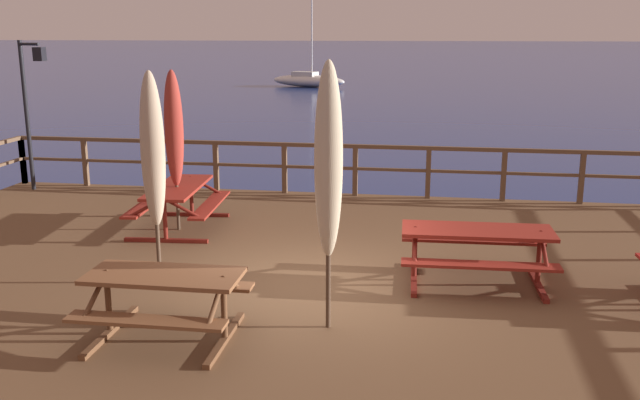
# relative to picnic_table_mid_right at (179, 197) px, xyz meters

# --- Properties ---
(ground_plane) EXTENTS (600.00, 600.00, 0.00)m
(ground_plane) POSITION_rel_picnic_table_mid_right_xyz_m (2.76, -2.43, -1.29)
(ground_plane) COLOR navy
(wooden_deck) EXTENTS (15.47, 11.21, 0.73)m
(wooden_deck) POSITION_rel_picnic_table_mid_right_xyz_m (2.76, -2.43, -0.92)
(wooden_deck) COLOR brown
(wooden_deck) RESTS_ON ground
(railing_waterside_far) EXTENTS (15.27, 0.10, 1.09)m
(railing_waterside_far) POSITION_rel_picnic_table_mid_right_xyz_m (2.76, 3.02, 0.17)
(railing_waterside_far) COLOR brown
(railing_waterside_far) RESTS_ON wooden_deck
(picnic_table_mid_right) EXTENTS (1.56, 2.14, 0.78)m
(picnic_table_mid_right) POSITION_rel_picnic_table_mid_right_xyz_m (0.00, 0.00, 0.00)
(picnic_table_mid_right) COLOR maroon
(picnic_table_mid_right) RESTS_ON wooden_deck
(picnic_table_front_right) EXTENTS (2.08, 1.47, 0.78)m
(picnic_table_front_right) POSITION_rel_picnic_table_mid_right_xyz_m (4.99, -1.95, 0.00)
(picnic_table_front_right) COLOR maroon
(picnic_table_front_right) RESTS_ON wooden_deck
(picnic_table_mid_left) EXTENTS (1.73, 1.42, 0.78)m
(picnic_table_mid_left) POSITION_rel_picnic_table_mid_right_xyz_m (1.45, -4.34, -0.01)
(picnic_table_mid_left) COLOR brown
(picnic_table_mid_left) RESTS_ON wooden_deck
(patio_umbrella_tall_back_left) EXTENTS (0.32, 0.32, 3.09)m
(patio_umbrella_tall_back_left) POSITION_rel_picnic_table_mid_right_xyz_m (3.21, -3.76, 1.40)
(patio_umbrella_tall_back_left) COLOR #4C3828
(patio_umbrella_tall_back_left) RESTS_ON wooden_deck
(patio_umbrella_tall_back_right) EXTENTS (0.32, 0.32, 2.77)m
(patio_umbrella_tall_back_right) POSITION_rel_picnic_table_mid_right_xyz_m (0.00, -0.07, 1.20)
(patio_umbrella_tall_back_right) COLOR #4C3828
(patio_umbrella_tall_back_right) RESTS_ON wooden_deck
(patio_umbrella_tall_mid_right) EXTENTS (0.32, 0.32, 2.90)m
(patio_umbrella_tall_mid_right) POSITION_rel_picnic_table_mid_right_xyz_m (0.69, -2.66, 1.28)
(patio_umbrella_tall_mid_right) COLOR #4C3828
(patio_umbrella_tall_mid_right) RESTS_ON wooden_deck
(lamp_post_hooked) EXTENTS (0.67, 0.31, 3.20)m
(lamp_post_hooked) POSITION_rel_picnic_table_mid_right_xyz_m (-4.09, 2.41, 1.55)
(lamp_post_hooked) COLOR black
(lamp_post_hooked) RESTS_ON wooden_deck
(sailboat_distant) EXTENTS (6.23, 3.45, 7.72)m
(sailboat_distant) POSITION_rel_picnic_table_mid_right_xyz_m (-5.12, 41.35, -0.77)
(sailboat_distant) COLOR white
(sailboat_distant) RESTS_ON ground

